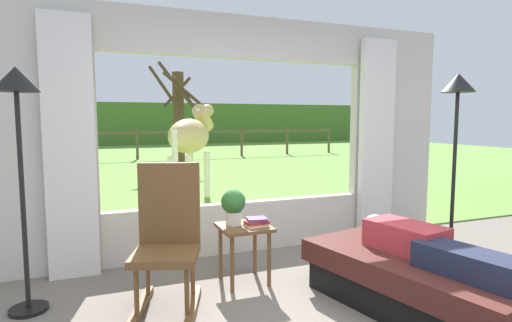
# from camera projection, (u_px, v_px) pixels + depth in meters

# --- Properties ---
(back_wall_with_window) EXTENTS (5.20, 0.12, 2.55)m
(back_wall_with_window) POSITION_uv_depth(u_px,v_px,m) (240.00, 139.00, 4.49)
(back_wall_with_window) COLOR beige
(back_wall_with_window) RESTS_ON ground_plane
(curtain_panel_left) EXTENTS (0.44, 0.10, 2.40)m
(curtain_panel_left) POSITION_uv_depth(u_px,v_px,m) (70.00, 148.00, 3.75)
(curtain_panel_left) COLOR silver
(curtain_panel_left) RESTS_ON ground_plane
(curtain_panel_right) EXTENTS (0.44, 0.10, 2.40)m
(curtain_panel_right) POSITION_uv_depth(u_px,v_px,m) (376.00, 141.00, 4.99)
(curtain_panel_right) COLOR silver
(curtain_panel_right) RESTS_ON ground_plane
(outdoor_pasture_lawn) EXTENTS (36.00, 21.68, 0.02)m
(outdoor_pasture_lawn) POSITION_uv_depth(u_px,v_px,m) (138.00, 160.00, 14.70)
(outdoor_pasture_lawn) COLOR olive
(outdoor_pasture_lawn) RESTS_ON ground_plane
(distant_hill_ridge) EXTENTS (36.00, 2.00, 2.40)m
(distant_hill_ridge) POSITION_uv_depth(u_px,v_px,m) (120.00, 124.00, 23.68)
(distant_hill_ridge) COLOR #47712A
(distant_hill_ridge) RESTS_ON ground_plane
(recliner_sofa) EXTENTS (1.23, 1.85, 0.42)m
(recliner_sofa) POSITION_uv_depth(u_px,v_px,m) (418.00, 282.00, 3.18)
(recliner_sofa) COLOR black
(recliner_sofa) RESTS_ON ground_plane
(reclining_person) EXTENTS (0.46, 1.43, 0.22)m
(reclining_person) POSITION_uv_depth(u_px,v_px,m) (424.00, 245.00, 3.10)
(reclining_person) COLOR #B23338
(reclining_person) RESTS_ON recliner_sofa
(rocking_chair) EXTENTS (0.66, 0.79, 1.12)m
(rocking_chair) POSITION_uv_depth(u_px,v_px,m) (168.00, 238.00, 3.21)
(rocking_chair) COLOR brown
(rocking_chair) RESTS_ON ground_plane
(side_table) EXTENTS (0.44, 0.44, 0.52)m
(side_table) POSITION_uv_depth(u_px,v_px,m) (244.00, 236.00, 3.69)
(side_table) COLOR brown
(side_table) RESTS_ON ground_plane
(potted_plant) EXTENTS (0.22, 0.22, 0.32)m
(potted_plant) POSITION_uv_depth(u_px,v_px,m) (233.00, 205.00, 3.68)
(potted_plant) COLOR silver
(potted_plant) RESTS_ON side_table
(book_stack) EXTENTS (0.21, 0.17, 0.07)m
(book_stack) POSITION_uv_depth(u_px,v_px,m) (256.00, 222.00, 3.65)
(book_stack) COLOR beige
(book_stack) RESTS_ON side_table
(floor_lamp_left) EXTENTS (0.32, 0.32, 1.84)m
(floor_lamp_left) POSITION_uv_depth(u_px,v_px,m) (18.00, 116.00, 3.01)
(floor_lamp_left) COLOR black
(floor_lamp_left) RESTS_ON ground_plane
(floor_lamp_right) EXTENTS (0.32, 0.32, 1.90)m
(floor_lamp_right) POSITION_uv_depth(u_px,v_px,m) (457.00, 112.00, 3.99)
(floor_lamp_right) COLOR black
(floor_lamp_right) RESTS_ON ground_plane
(horse) EXTENTS (1.34, 1.67, 1.73)m
(horse) POSITION_uv_depth(u_px,v_px,m) (191.00, 137.00, 7.27)
(horse) COLOR tan
(horse) RESTS_ON outdoor_pasture_lawn
(pasture_tree) EXTENTS (1.43, 1.31, 3.00)m
(pasture_tree) POSITION_uv_depth(u_px,v_px,m) (178.00, 116.00, 11.75)
(pasture_tree) COLOR #4C3823
(pasture_tree) RESTS_ON outdoor_pasture_lawn
(pasture_fence_line) EXTENTS (16.10, 0.10, 1.10)m
(pasture_fence_line) POSITION_uv_depth(u_px,v_px,m) (137.00, 139.00, 14.87)
(pasture_fence_line) COLOR brown
(pasture_fence_line) RESTS_ON outdoor_pasture_lawn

